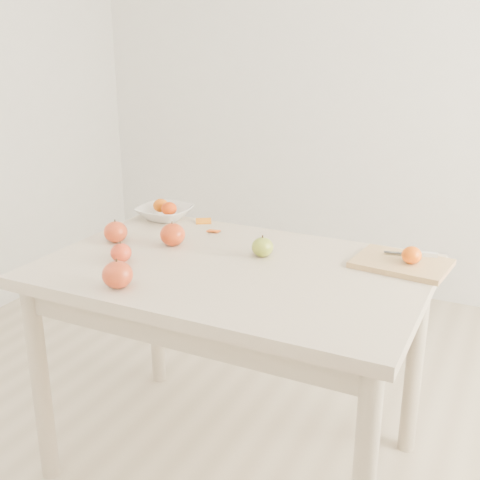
% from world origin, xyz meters
% --- Properties ---
extents(ground, '(3.50, 3.50, 0.00)m').
position_xyz_m(ground, '(0.00, 0.00, 0.00)').
color(ground, '#C6B293').
rests_on(ground, ground).
extents(table, '(1.20, 0.80, 0.75)m').
position_xyz_m(table, '(0.00, 0.00, 0.65)').
color(table, beige).
rests_on(table, ground).
extents(cutting_board, '(0.31, 0.24, 0.02)m').
position_xyz_m(cutting_board, '(0.48, 0.23, 0.76)').
color(cutting_board, tan).
rests_on(cutting_board, table).
extents(board_tangerine, '(0.06, 0.06, 0.05)m').
position_xyz_m(board_tangerine, '(0.51, 0.22, 0.80)').
color(board_tangerine, '#D74B07').
rests_on(board_tangerine, cutting_board).
extents(fruit_bowl, '(0.21, 0.21, 0.05)m').
position_xyz_m(fruit_bowl, '(-0.47, 0.34, 0.78)').
color(fruit_bowl, white).
rests_on(fruit_bowl, table).
extents(bowl_tangerine_near, '(0.06, 0.06, 0.05)m').
position_xyz_m(bowl_tangerine_near, '(-0.50, 0.35, 0.80)').
color(bowl_tangerine_near, '#DC5B07').
rests_on(bowl_tangerine_near, fruit_bowl).
extents(bowl_tangerine_far, '(0.06, 0.06, 0.05)m').
position_xyz_m(bowl_tangerine_far, '(-0.44, 0.32, 0.80)').
color(bowl_tangerine_far, '#D03C07').
rests_on(bowl_tangerine_far, fruit_bowl).
extents(orange_peel_a, '(0.07, 0.07, 0.01)m').
position_xyz_m(orange_peel_a, '(-0.31, 0.36, 0.75)').
color(orange_peel_a, orange).
rests_on(orange_peel_a, table).
extents(orange_peel_b, '(0.05, 0.04, 0.01)m').
position_xyz_m(orange_peel_b, '(-0.22, 0.27, 0.75)').
color(orange_peel_b, '#ED5A10').
rests_on(orange_peel_b, table).
extents(paring_knife, '(0.17, 0.06, 0.01)m').
position_xyz_m(paring_knife, '(0.53, 0.30, 0.78)').
color(paring_knife, silver).
rests_on(paring_knife, cutting_board).
extents(apple_green, '(0.07, 0.07, 0.07)m').
position_xyz_m(apple_green, '(0.05, 0.12, 0.78)').
color(apple_green, olive).
rests_on(apple_green, table).
extents(apple_red_b, '(0.08, 0.08, 0.08)m').
position_xyz_m(apple_red_b, '(-0.47, 0.02, 0.79)').
color(apple_red_b, maroon).
rests_on(apple_red_b, table).
extents(apple_red_d, '(0.07, 0.07, 0.06)m').
position_xyz_m(apple_red_d, '(-0.34, -0.13, 0.78)').
color(apple_red_d, '#A50F10').
rests_on(apple_red_d, table).
extents(apple_red_c, '(0.09, 0.09, 0.08)m').
position_xyz_m(apple_red_c, '(-0.22, -0.31, 0.79)').
color(apple_red_c, '#900505').
rests_on(apple_red_c, table).
extents(apple_red_a, '(0.09, 0.09, 0.08)m').
position_xyz_m(apple_red_a, '(-0.28, 0.08, 0.79)').
color(apple_red_a, '#9B0B03').
rests_on(apple_red_a, table).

